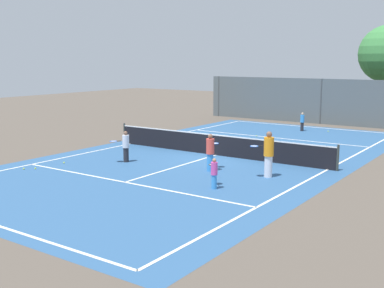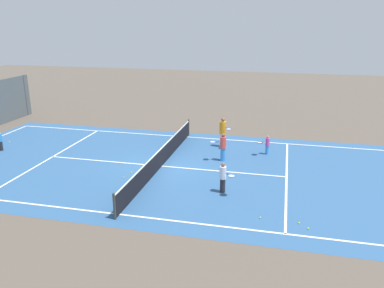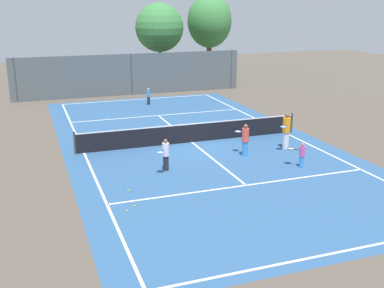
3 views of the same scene
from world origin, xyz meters
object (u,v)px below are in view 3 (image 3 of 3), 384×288
at_px(player_0, 148,96).
at_px(player_4, 245,140).
at_px(tennis_ball_3, 167,101).
at_px(tennis_ball_5, 148,139).
at_px(player_1, 286,130).
at_px(tennis_ball_2, 127,211).
at_px(player_2, 301,155).
at_px(tennis_ball_1, 142,117).
at_px(tennis_ball_0, 128,191).
at_px(tennis_ball_6, 134,206).
at_px(player_3, 166,154).
at_px(tennis_ball_4, 162,138).

xyz_separation_m(player_0, player_4, (1.30, -12.92, 0.19)).
height_order(tennis_ball_3, tennis_ball_5, same).
relative_size(player_1, tennis_ball_2, 27.34).
xyz_separation_m(player_2, tennis_ball_2, (-8.16, -1.97, -0.55)).
xyz_separation_m(player_0, tennis_ball_1, (-1.37, -3.64, -0.58)).
xyz_separation_m(tennis_ball_0, tennis_ball_6, (-0.09, -1.45, 0.00)).
bearing_deg(tennis_ball_2, tennis_ball_5, 70.71).
relative_size(player_2, player_3, 0.79).
height_order(tennis_ball_2, tennis_ball_4, same).
xyz_separation_m(player_1, tennis_ball_4, (-5.26, 3.79, -0.90)).
height_order(player_1, tennis_ball_1, player_1).
relative_size(tennis_ball_0, tennis_ball_6, 1.00).
relative_size(tennis_ball_1, tennis_ball_3, 1.00).
relative_size(tennis_ball_0, tennis_ball_2, 1.00).
bearing_deg(tennis_ball_5, player_1, -32.92).
relative_size(player_3, tennis_ball_2, 21.18).
xyz_separation_m(tennis_ball_2, tennis_ball_3, (6.75, 17.77, 0.00)).
height_order(player_0, tennis_ball_5, player_0).
xyz_separation_m(player_0, player_3, (-2.78, -13.60, 0.12)).
bearing_deg(tennis_ball_5, player_4, -50.15).
distance_m(tennis_ball_3, tennis_ball_4, 9.84).
distance_m(tennis_ball_1, tennis_ball_2, 14.07).
bearing_deg(player_2, tennis_ball_0, -178.56).
xyz_separation_m(tennis_ball_0, tennis_ball_1, (3.45, 11.75, 0.00)).
bearing_deg(player_3, tennis_ball_2, -124.66).
relative_size(tennis_ball_1, tennis_ball_2, 1.00).
bearing_deg(player_3, tennis_ball_0, -138.73).
height_order(player_2, tennis_ball_2, player_2).
distance_m(player_4, tennis_ball_2, 7.83).
height_order(player_4, tennis_ball_6, player_4).
distance_m(player_2, player_4, 2.79).
xyz_separation_m(player_2, tennis_ball_5, (-5.18, 6.54, -0.55)).
distance_m(tennis_ball_0, tennis_ball_4, 7.41).
relative_size(player_1, tennis_ball_4, 27.34).
bearing_deg(player_4, player_1, 9.25).
bearing_deg(tennis_ball_6, player_0, 73.76).
bearing_deg(tennis_ball_1, player_4, -73.99).
xyz_separation_m(player_0, tennis_ball_4, (-1.54, -8.74, -0.58)).
distance_m(tennis_ball_2, tennis_ball_4, 9.20).
xyz_separation_m(player_2, tennis_ball_1, (-4.28, 11.55, -0.55)).
xyz_separation_m(player_3, tennis_ball_0, (-2.04, -1.79, -0.69)).
distance_m(player_3, tennis_ball_4, 5.05).
height_order(tennis_ball_5, tennis_ball_6, same).
distance_m(player_2, tennis_ball_5, 8.36).
relative_size(player_0, tennis_ball_5, 18.05).
relative_size(player_3, player_4, 0.91).
bearing_deg(tennis_ball_0, player_3, 41.27).
relative_size(player_0, tennis_ball_6, 18.05).
relative_size(player_2, tennis_ball_3, 16.80).
bearing_deg(tennis_ball_5, tennis_ball_2, -109.29).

